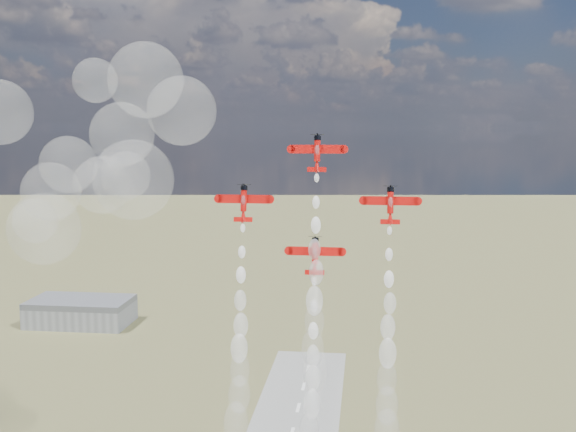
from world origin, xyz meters
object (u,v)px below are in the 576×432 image
Objects in this scene: plane_slot at (315,255)px; plane_left at (244,202)px; hangar at (81,311)px; plane_lead at (317,153)px; plane_right at (390,204)px.

plane_left is at bearing 171.75° from plane_slot.
hangar is 234.79m from plane_lead.
plane_right is 19.02m from plane_slot.
plane_lead reaches higher than plane_right.
plane_lead is 1.00× the size of plane_right.
plane_left is 1.00× the size of plane_slot.
plane_lead is at bearing -52.63° from hangar.
plane_left reaches higher than hangar.
plane_slot is (132.36, -177.84, 65.63)m from hangar.
plane_lead is 21.81m from plane_slot.
plane_lead reaches higher than plane_left.
plane_right is (15.58, -2.26, -10.67)m from plane_lead.
plane_lead reaches higher than hangar.
hangar is 241.95m from plane_right.
plane_left is (116.78, -175.58, 76.30)m from hangar.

